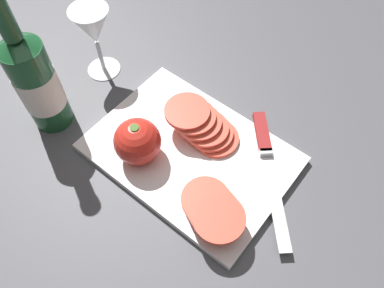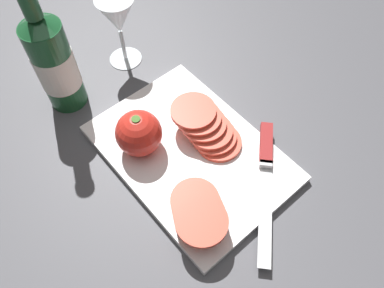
{
  "view_description": "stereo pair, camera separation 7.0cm",
  "coord_description": "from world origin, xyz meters",
  "px_view_note": "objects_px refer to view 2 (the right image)",
  "views": [
    {
      "loc": [
        -0.24,
        0.31,
        0.64
      ],
      "look_at": [
        -0.0,
        0.02,
        0.05
      ],
      "focal_mm": 35.0,
      "sensor_mm": 36.0,
      "label": 1
    },
    {
      "loc": [
        -0.29,
        0.26,
        0.64
      ],
      "look_at": [
        -0.0,
        0.02,
        0.05
      ],
      "focal_mm": 35.0,
      "sensor_mm": 36.0,
      "label": 2
    }
  ],
  "objects_px": {
    "wine_bottle": "(54,61)",
    "wine_glass": "(118,18)",
    "tomato_slice_stack_far": "(198,211)",
    "tomato_slice_stack_near": "(206,127)",
    "knife": "(266,159)",
    "whole_tomato": "(139,133)"
  },
  "relations": [
    {
      "from": "wine_bottle",
      "to": "wine_glass",
      "type": "bearing_deg",
      "value": -82.61
    },
    {
      "from": "wine_bottle",
      "to": "tomato_slice_stack_far",
      "type": "relative_size",
      "value": 2.41
    },
    {
      "from": "tomato_slice_stack_near",
      "to": "tomato_slice_stack_far",
      "type": "distance_m",
      "value": 0.17
    },
    {
      "from": "wine_bottle",
      "to": "wine_glass",
      "type": "distance_m",
      "value": 0.17
    },
    {
      "from": "tomato_slice_stack_near",
      "to": "tomato_slice_stack_far",
      "type": "xyz_separation_m",
      "value": [
        -0.12,
        0.13,
        -0.0
      ]
    },
    {
      "from": "tomato_slice_stack_near",
      "to": "knife",
      "type": "bearing_deg",
      "value": -158.85
    },
    {
      "from": "wine_bottle",
      "to": "whole_tomato",
      "type": "relative_size",
      "value": 3.65
    },
    {
      "from": "whole_tomato",
      "to": "knife",
      "type": "bearing_deg",
      "value": -138.46
    },
    {
      "from": "wine_bottle",
      "to": "tomato_slice_stack_far",
      "type": "distance_m",
      "value": 0.4
    },
    {
      "from": "wine_glass",
      "to": "knife",
      "type": "height_order",
      "value": "wine_glass"
    },
    {
      "from": "wine_glass",
      "to": "knife",
      "type": "bearing_deg",
      "value": -174.79
    },
    {
      "from": "wine_bottle",
      "to": "tomato_slice_stack_far",
      "type": "xyz_separation_m",
      "value": [
        -0.39,
        -0.03,
        -0.08
      ]
    },
    {
      "from": "knife",
      "to": "wine_bottle",
      "type": "bearing_deg",
      "value": -104.69
    },
    {
      "from": "whole_tomato",
      "to": "tomato_slice_stack_far",
      "type": "height_order",
      "value": "whole_tomato"
    },
    {
      "from": "knife",
      "to": "tomato_slice_stack_far",
      "type": "xyz_separation_m",
      "value": [
        -0.0,
        0.17,
        0.02
      ]
    },
    {
      "from": "whole_tomato",
      "to": "tomato_slice_stack_near",
      "type": "bearing_deg",
      "value": -118.45
    },
    {
      "from": "wine_bottle",
      "to": "whole_tomato",
      "type": "xyz_separation_m",
      "value": [
        -0.21,
        -0.04,
        -0.05
      ]
    },
    {
      "from": "wine_bottle",
      "to": "tomato_slice_stack_near",
      "type": "xyz_separation_m",
      "value": [
        -0.27,
        -0.16,
        -0.07
      ]
    },
    {
      "from": "tomato_slice_stack_far",
      "to": "wine_bottle",
      "type": "bearing_deg",
      "value": 4.5
    },
    {
      "from": "wine_glass",
      "to": "tomato_slice_stack_near",
      "type": "xyz_separation_m",
      "value": [
        -0.29,
        0.01,
        -0.07
      ]
    },
    {
      "from": "wine_bottle",
      "to": "knife",
      "type": "relative_size",
      "value": 1.42
    },
    {
      "from": "whole_tomato",
      "to": "tomato_slice_stack_near",
      "type": "height_order",
      "value": "whole_tomato"
    }
  ]
}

